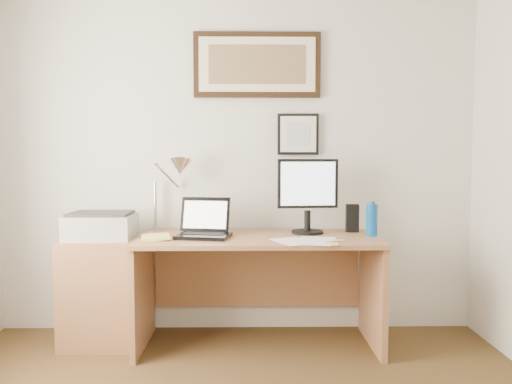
{
  "coord_description": "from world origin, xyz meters",
  "views": [
    {
      "loc": [
        0.09,
        -1.69,
        1.28
      ],
      "look_at": [
        0.13,
        1.43,
        1.06
      ],
      "focal_mm": 35.0,
      "sensor_mm": 36.0,
      "label": 1
    }
  ],
  "objects_px": {
    "water_bottle": "(372,220)",
    "lcd_monitor": "(308,192)",
    "book": "(141,238)",
    "printer": "(101,226)",
    "desk": "(258,268)",
    "laptop": "(204,228)",
    "side_cabinet": "(102,291)"
  },
  "relations": [
    {
      "from": "water_bottle",
      "to": "lcd_monitor",
      "type": "xyz_separation_m",
      "value": [
        -0.42,
        0.11,
        0.18
      ]
    },
    {
      "from": "book",
      "to": "printer",
      "type": "relative_size",
      "value": 0.57
    },
    {
      "from": "desk",
      "to": "lcd_monitor",
      "type": "distance_m",
      "value": 0.63
    },
    {
      "from": "desk",
      "to": "printer",
      "type": "bearing_deg",
      "value": -178.81
    },
    {
      "from": "printer",
      "to": "laptop",
      "type": "bearing_deg",
      "value": -5.25
    },
    {
      "from": "book",
      "to": "laptop",
      "type": "height_order",
      "value": "laptop"
    },
    {
      "from": "side_cabinet",
      "to": "lcd_monitor",
      "type": "relative_size",
      "value": 1.4
    },
    {
      "from": "side_cabinet",
      "to": "printer",
      "type": "distance_m",
      "value": 0.45
    },
    {
      "from": "printer",
      "to": "desk",
      "type": "bearing_deg",
      "value": 1.19
    },
    {
      "from": "water_bottle",
      "to": "desk",
      "type": "relative_size",
      "value": 0.13
    },
    {
      "from": "side_cabinet",
      "to": "book",
      "type": "relative_size",
      "value": 2.92
    },
    {
      "from": "book",
      "to": "desk",
      "type": "bearing_deg",
      "value": 13.1
    },
    {
      "from": "laptop",
      "to": "desk",
      "type": "bearing_deg",
      "value": 13.59
    },
    {
      "from": "side_cabinet",
      "to": "desk",
      "type": "xyz_separation_m",
      "value": [
        1.07,
        0.04,
        0.15
      ]
    },
    {
      "from": "lcd_monitor",
      "to": "side_cabinet",
      "type": "bearing_deg",
      "value": -177.02
    },
    {
      "from": "book",
      "to": "lcd_monitor",
      "type": "relative_size",
      "value": 0.48
    },
    {
      "from": "desk",
      "to": "printer",
      "type": "xyz_separation_m",
      "value": [
        -1.07,
        -0.02,
        0.3
      ]
    },
    {
      "from": "lcd_monitor",
      "to": "desk",
      "type": "bearing_deg",
      "value": -173.69
    },
    {
      "from": "desk",
      "to": "printer",
      "type": "distance_m",
      "value": 1.11
    },
    {
      "from": "lcd_monitor",
      "to": "printer",
      "type": "bearing_deg",
      "value": -177.54
    },
    {
      "from": "side_cabinet",
      "to": "printer",
      "type": "relative_size",
      "value": 1.66
    },
    {
      "from": "lcd_monitor",
      "to": "printer",
      "type": "xyz_separation_m",
      "value": [
        -1.42,
        -0.06,
        -0.22
      ]
    },
    {
      "from": "side_cabinet",
      "to": "water_bottle",
      "type": "height_order",
      "value": "water_bottle"
    },
    {
      "from": "water_bottle",
      "to": "printer",
      "type": "xyz_separation_m",
      "value": [
        -1.84,
        0.05,
        -0.04
      ]
    },
    {
      "from": "printer",
      "to": "lcd_monitor",
      "type": "bearing_deg",
      "value": 2.46
    },
    {
      "from": "book",
      "to": "desk",
      "type": "xyz_separation_m",
      "value": [
        0.76,
        0.18,
        -0.24
      ]
    },
    {
      "from": "printer",
      "to": "side_cabinet",
      "type": "bearing_deg",
      "value": -101.2
    },
    {
      "from": "water_bottle",
      "to": "lcd_monitor",
      "type": "height_order",
      "value": "lcd_monitor"
    },
    {
      "from": "desk",
      "to": "laptop",
      "type": "relative_size",
      "value": 4.22
    },
    {
      "from": "side_cabinet",
      "to": "laptop",
      "type": "relative_size",
      "value": 1.92
    },
    {
      "from": "water_bottle",
      "to": "printer",
      "type": "relative_size",
      "value": 0.49
    },
    {
      "from": "desk",
      "to": "laptop",
      "type": "height_order",
      "value": "laptop"
    }
  ]
}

